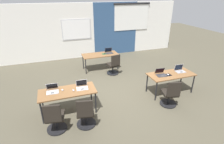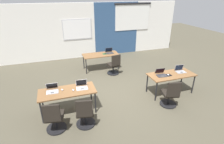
{
  "view_description": "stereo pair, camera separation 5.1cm",
  "coord_description": "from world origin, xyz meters",
  "px_view_note": "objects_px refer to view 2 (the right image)",
  "views": [
    {
      "loc": [
        -1.98,
        -5.16,
        3.32
      ],
      "look_at": [
        -0.27,
        -0.2,
        0.92
      ],
      "focal_mm": 28.54,
      "sensor_mm": 36.0,
      "label": 1
    },
    {
      "loc": [
        -1.93,
        -5.18,
        3.32
      ],
      "look_at": [
        -0.27,
        -0.2,
        0.92
      ],
      "focal_mm": 28.54,
      "sensor_mm": 36.0,
      "label": 2
    }
  ],
  "objects_px": {
    "laptop_far_right": "(109,52)",
    "mouse_near_left_inner": "(73,90)",
    "chair_near_left_inner": "(85,114)",
    "laptop_near_left_end": "(52,90)",
    "chair_far_right": "(114,66)",
    "desk_near_right": "(171,76)",
    "laptop_near_right_inner": "(161,74)",
    "mouse_far_right": "(105,53)",
    "laptop_near_right_end": "(180,70)",
    "desk_far_center": "(101,55)",
    "mouse_near_right_inner": "(168,75)",
    "mouse_near_left_end": "(62,90)",
    "desk_near_left": "(67,92)",
    "chair_near_left_end": "(55,119)",
    "chair_near_right_inner": "(170,96)",
    "laptop_near_left_inner": "(82,86)"
  },
  "relations": [
    {
      "from": "laptop_far_right",
      "to": "mouse_near_left_inner",
      "type": "bearing_deg",
      "value": -124.08
    },
    {
      "from": "chair_near_left_inner",
      "to": "laptop_far_right",
      "type": "height_order",
      "value": "laptop_far_right"
    },
    {
      "from": "laptop_near_left_end",
      "to": "chair_far_right",
      "type": "xyz_separation_m",
      "value": [
        2.54,
        1.99,
        -0.39
      ]
    },
    {
      "from": "mouse_near_left_inner",
      "to": "desk_near_right",
      "type": "bearing_deg",
      "value": 0.77
    },
    {
      "from": "laptop_near_right_inner",
      "to": "chair_near_left_inner",
      "type": "relative_size",
      "value": 0.39
    },
    {
      "from": "mouse_far_right",
      "to": "laptop_near_right_end",
      "type": "relative_size",
      "value": 0.29
    },
    {
      "from": "desk_near_right",
      "to": "mouse_far_right",
      "type": "xyz_separation_m",
      "value": [
        -1.55,
        2.79,
        0.08
      ]
    },
    {
      "from": "laptop_near_right_inner",
      "to": "chair_near_left_inner",
      "type": "bearing_deg",
      "value": -158.31
    },
    {
      "from": "laptop_near_right_inner",
      "to": "mouse_near_left_inner",
      "type": "relative_size",
      "value": 3.31
    },
    {
      "from": "desk_near_right",
      "to": "laptop_near_left_end",
      "type": "bearing_deg",
      "value": 178.52
    },
    {
      "from": "desk_far_center",
      "to": "mouse_near_left_inner",
      "type": "relative_size",
      "value": 14.82
    },
    {
      "from": "mouse_near_right_inner",
      "to": "mouse_far_right",
      "type": "xyz_separation_m",
      "value": [
        -1.39,
        2.82,
        0.0
      ]
    },
    {
      "from": "chair_far_right",
      "to": "mouse_near_left_end",
      "type": "bearing_deg",
      "value": 31.4
    },
    {
      "from": "desk_near_left",
      "to": "mouse_near_right_inner",
      "type": "distance_m",
      "value": 3.34
    },
    {
      "from": "mouse_near_left_end",
      "to": "chair_near_left_end",
      "type": "relative_size",
      "value": 0.12
    },
    {
      "from": "mouse_near_right_inner",
      "to": "laptop_near_right_end",
      "type": "relative_size",
      "value": 0.29
    },
    {
      "from": "desk_near_right",
      "to": "laptop_near_right_inner",
      "type": "relative_size",
      "value": 4.48
    },
    {
      "from": "chair_far_right",
      "to": "chair_near_left_inner",
      "type": "bearing_deg",
      "value": 47.83
    },
    {
      "from": "mouse_near_left_inner",
      "to": "laptop_near_left_end",
      "type": "relative_size",
      "value": 0.31
    },
    {
      "from": "desk_near_right",
      "to": "mouse_near_left_inner",
      "type": "bearing_deg",
      "value": -179.23
    },
    {
      "from": "mouse_near_right_inner",
      "to": "chair_near_left_inner",
      "type": "distance_m",
      "value": 3.11
    },
    {
      "from": "chair_near_right_inner",
      "to": "laptop_near_left_end",
      "type": "height_order",
      "value": "laptop_near_left_end"
    },
    {
      "from": "laptop_near_right_inner",
      "to": "laptop_near_left_inner",
      "type": "relative_size",
      "value": 1.02
    },
    {
      "from": "chair_near_right_inner",
      "to": "laptop_near_left_end",
      "type": "distance_m",
      "value": 3.53
    },
    {
      "from": "mouse_near_right_inner",
      "to": "mouse_near_left_end",
      "type": "bearing_deg",
      "value": 178.22
    },
    {
      "from": "desk_near_right",
      "to": "laptop_near_right_end",
      "type": "height_order",
      "value": "laptop_near_right_end"
    },
    {
      "from": "chair_far_right",
      "to": "desk_near_right",
      "type": "bearing_deg",
      "value": 112.87
    },
    {
      "from": "mouse_near_left_inner",
      "to": "laptop_near_right_end",
      "type": "bearing_deg",
      "value": 1.96
    },
    {
      "from": "chair_far_right",
      "to": "chair_near_right_inner",
      "type": "bearing_deg",
      "value": 97.1
    },
    {
      "from": "chair_near_left_inner",
      "to": "desk_near_left",
      "type": "bearing_deg",
      "value": -54.66
    },
    {
      "from": "desk_far_center",
      "to": "desk_near_left",
      "type": "bearing_deg",
      "value": -122.01
    },
    {
      "from": "chair_far_right",
      "to": "mouse_near_right_inner",
      "type": "bearing_deg",
      "value": 109.22
    },
    {
      "from": "mouse_near_left_inner",
      "to": "laptop_near_right_end",
      "type": "xyz_separation_m",
      "value": [
        3.74,
        0.13,
        0.03
      ]
    },
    {
      "from": "desk_far_center",
      "to": "mouse_near_left_end",
      "type": "distance_m",
      "value": 3.32
    },
    {
      "from": "laptop_near_right_inner",
      "to": "laptop_far_right",
      "type": "distance_m",
      "value": 2.95
    },
    {
      "from": "chair_far_right",
      "to": "laptop_near_left_end",
      "type": "bearing_deg",
      "value": 27.85
    },
    {
      "from": "mouse_near_left_inner",
      "to": "chair_near_left_end",
      "type": "bearing_deg",
      "value": -130.68
    },
    {
      "from": "desk_near_right",
      "to": "chair_near_right_inner",
      "type": "bearing_deg",
      "value": -124.73
    },
    {
      "from": "chair_near_right_inner",
      "to": "chair_near_left_inner",
      "type": "bearing_deg",
      "value": 15.77
    },
    {
      "from": "laptop_near_right_inner",
      "to": "chair_near_left_end",
      "type": "relative_size",
      "value": 0.39
    },
    {
      "from": "desk_near_right",
      "to": "desk_near_left",
      "type": "bearing_deg",
      "value": 180.0
    },
    {
      "from": "desk_far_center",
      "to": "mouse_near_right_inner",
      "type": "bearing_deg",
      "value": -60.75
    },
    {
      "from": "laptop_near_right_inner",
      "to": "laptop_near_left_end",
      "type": "relative_size",
      "value": 1.04
    },
    {
      "from": "chair_far_right",
      "to": "laptop_near_right_end",
      "type": "height_order",
      "value": "laptop_near_right_end"
    },
    {
      "from": "desk_near_left",
      "to": "chair_near_left_end",
      "type": "distance_m",
      "value": 0.88
    },
    {
      "from": "desk_near_left",
      "to": "laptop_far_right",
      "type": "distance_m",
      "value": 3.58
    },
    {
      "from": "laptop_near_right_inner",
      "to": "laptop_far_right",
      "type": "bearing_deg",
      "value": 113.43
    },
    {
      "from": "mouse_far_right",
      "to": "laptop_near_left_inner",
      "type": "bearing_deg",
      "value": -118.98
    },
    {
      "from": "chair_near_left_end",
      "to": "chair_far_right",
      "type": "distance_m",
      "value": 3.8
    },
    {
      "from": "mouse_near_left_inner",
      "to": "chair_far_right",
      "type": "distance_m",
      "value": 2.93
    }
  ]
}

